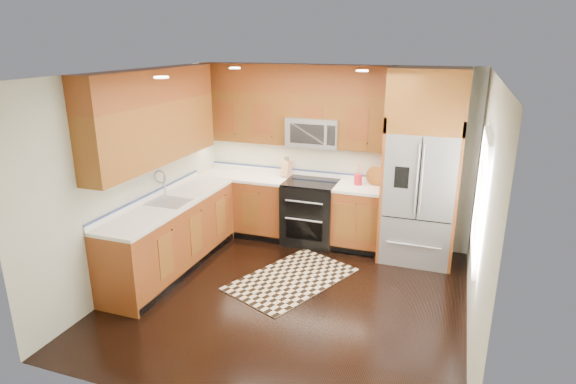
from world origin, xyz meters
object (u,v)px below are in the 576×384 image
(range, at_px, (310,212))
(knife_block, at_px, (287,168))
(refrigerator, at_px, (422,168))
(utensil_crock, at_px, (358,177))
(rug, at_px, (292,279))

(range, xyz_separation_m, knife_block, (-0.44, 0.18, 0.60))
(refrigerator, height_order, knife_block, refrigerator)
(range, bearing_deg, knife_block, 157.49)
(range, xyz_separation_m, utensil_crock, (0.67, 0.11, 0.58))
(refrigerator, relative_size, rug, 1.62)
(range, height_order, refrigerator, refrigerator)
(refrigerator, bearing_deg, utensil_crock, 170.69)
(knife_block, height_order, utensil_crock, utensil_crock)
(range, distance_m, knife_block, 0.76)
(refrigerator, xyz_separation_m, utensil_crock, (-0.88, 0.14, -0.25))
(refrigerator, bearing_deg, knife_block, 173.68)
(refrigerator, bearing_deg, range, 178.60)
(knife_block, bearing_deg, range, -22.51)
(range, height_order, utensil_crock, utensil_crock)
(range, height_order, rug, range)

